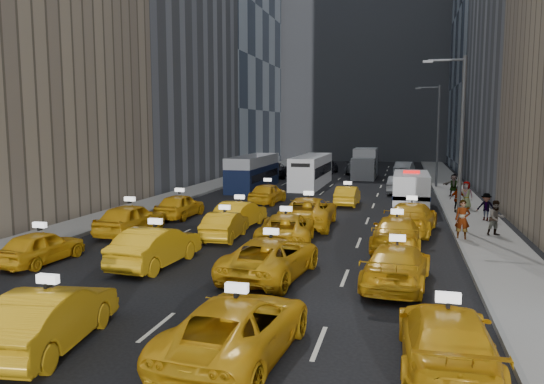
{
  "coord_description": "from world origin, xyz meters",
  "views": [
    {
      "loc": [
        6.45,
        -16.8,
        5.49
      ],
      "look_at": [
        -0.29,
        10.26,
        2.0
      ],
      "focal_mm": 35.0,
      "sensor_mm": 36.0,
      "label": 1
    }
  ],
  "objects_px": {
    "nypd_van": "(411,191)",
    "city_bus": "(312,171)",
    "double_decker": "(253,173)",
    "pedestrian_0": "(462,219)",
    "box_truck": "(365,164)",
    "taxi_2": "(237,327)",
    "taxi_3": "(446,338)",
    "taxi_1": "(50,317)"
  },
  "relations": [
    {
      "from": "taxi_1",
      "to": "double_decker",
      "type": "xyz_separation_m",
      "value": [
        -4.37,
        33.62,
        0.65
      ]
    },
    {
      "from": "taxi_1",
      "to": "double_decker",
      "type": "height_order",
      "value": "double_decker"
    },
    {
      "from": "taxi_2",
      "to": "box_truck",
      "type": "height_order",
      "value": "box_truck"
    },
    {
      "from": "double_decker",
      "to": "pedestrian_0",
      "type": "distance_m",
      "value": 24.11
    },
    {
      "from": "city_bus",
      "to": "box_truck",
      "type": "distance_m",
      "value": 9.74
    },
    {
      "from": "city_bus",
      "to": "box_truck",
      "type": "relative_size",
      "value": 1.57
    },
    {
      "from": "city_bus",
      "to": "box_truck",
      "type": "bearing_deg",
      "value": 56.96
    },
    {
      "from": "taxi_2",
      "to": "taxi_1",
      "type": "bearing_deg",
      "value": 12.06
    },
    {
      "from": "taxi_3",
      "to": "city_bus",
      "type": "relative_size",
      "value": 0.46
    },
    {
      "from": "taxi_1",
      "to": "pedestrian_0",
      "type": "xyz_separation_m",
      "value": [
        11.21,
        15.23,
        0.32
      ]
    },
    {
      "from": "taxi_1",
      "to": "nypd_van",
      "type": "bearing_deg",
      "value": -116.7
    },
    {
      "from": "taxi_2",
      "to": "double_decker",
      "type": "height_order",
      "value": "double_decker"
    },
    {
      "from": "taxi_3",
      "to": "box_truck",
      "type": "xyz_separation_m",
      "value": [
        -5.03,
        44.51,
        0.79
      ]
    },
    {
      "from": "box_truck",
      "to": "taxi_1",
      "type": "bearing_deg",
      "value": -101.6
    },
    {
      "from": "city_bus",
      "to": "pedestrian_0",
      "type": "height_order",
      "value": "city_bus"
    },
    {
      "from": "taxi_3",
      "to": "nypd_van",
      "type": "distance_m",
      "value": 24.31
    },
    {
      "from": "taxi_1",
      "to": "taxi_3",
      "type": "bearing_deg",
      "value": 179.19
    },
    {
      "from": "double_decker",
      "to": "pedestrian_0",
      "type": "bearing_deg",
      "value": -46.25
    },
    {
      "from": "nypd_van",
      "to": "pedestrian_0",
      "type": "distance_m",
      "value": 10.4
    },
    {
      "from": "nypd_van",
      "to": "city_bus",
      "type": "bearing_deg",
      "value": 126.29
    },
    {
      "from": "taxi_1",
      "to": "city_bus",
      "type": "height_order",
      "value": "city_bus"
    },
    {
      "from": "pedestrian_0",
      "to": "taxi_1",
      "type": "bearing_deg",
      "value": -118.92
    },
    {
      "from": "taxi_3",
      "to": "city_bus",
      "type": "distance_m",
      "value": 36.89
    },
    {
      "from": "nypd_van",
      "to": "pedestrian_0",
      "type": "height_order",
      "value": "nypd_van"
    },
    {
      "from": "nypd_van",
      "to": "box_truck",
      "type": "bearing_deg",
      "value": 101.58
    },
    {
      "from": "double_decker",
      "to": "city_bus",
      "type": "height_order",
      "value": "double_decker"
    },
    {
      "from": "nypd_van",
      "to": "taxi_1",
      "type": "bearing_deg",
      "value": -110.38
    },
    {
      "from": "double_decker",
      "to": "box_truck",
      "type": "distance_m",
      "value": 14.86
    },
    {
      "from": "taxi_2",
      "to": "double_decker",
      "type": "xyz_separation_m",
      "value": [
        -9.05,
        33.02,
        0.67
      ]
    },
    {
      "from": "taxi_3",
      "to": "nypd_van",
      "type": "bearing_deg",
      "value": -89.92
    },
    {
      "from": "taxi_3",
      "to": "pedestrian_0",
      "type": "height_order",
      "value": "pedestrian_0"
    },
    {
      "from": "city_bus",
      "to": "nypd_van",
      "type": "bearing_deg",
      "value": -60.33
    },
    {
      "from": "taxi_2",
      "to": "taxi_3",
      "type": "bearing_deg",
      "value": -169.59
    },
    {
      "from": "taxi_1",
      "to": "box_truck",
      "type": "distance_m",
      "value": 45.8
    },
    {
      "from": "nypd_van",
      "to": "city_bus",
      "type": "height_order",
      "value": "city_bus"
    },
    {
      "from": "double_decker",
      "to": "nypd_van",
      "type": "bearing_deg",
      "value": -28.29
    },
    {
      "from": "box_truck",
      "to": "nypd_van",
      "type": "bearing_deg",
      "value": -83.48
    },
    {
      "from": "taxi_1",
      "to": "taxi_2",
      "type": "distance_m",
      "value": 4.72
    },
    {
      "from": "taxi_3",
      "to": "box_truck",
      "type": "relative_size",
      "value": 0.72
    },
    {
      "from": "taxi_2",
      "to": "pedestrian_0",
      "type": "relative_size",
      "value": 2.83
    },
    {
      "from": "nypd_van",
      "to": "pedestrian_0",
      "type": "bearing_deg",
      "value": -78.4
    },
    {
      "from": "taxi_3",
      "to": "pedestrian_0",
      "type": "xyz_separation_m",
      "value": [
        1.73,
        14.15,
        0.35
      ]
    }
  ]
}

